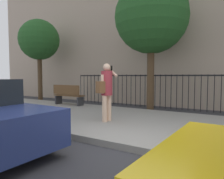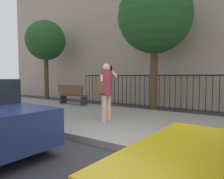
# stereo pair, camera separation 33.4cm
# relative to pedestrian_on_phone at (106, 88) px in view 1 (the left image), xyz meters

# --- Properties ---
(ground_plane) EXTENTS (60.00, 60.00, 0.00)m
(ground_plane) POSITION_rel_pedestrian_on_phone_xyz_m (1.38, -1.58, -1.16)
(ground_plane) COLOR #333338
(sidewalk) EXTENTS (28.00, 4.40, 0.15)m
(sidewalk) POSITION_rel_pedestrian_on_phone_xyz_m (1.38, 0.62, -1.09)
(sidewalk) COLOR gray
(sidewalk) RESTS_ON ground
(building_facade) EXTENTS (28.00, 4.00, 10.58)m
(building_facade) POSITION_rel_pedestrian_on_phone_xyz_m (1.38, 6.92, 4.13)
(building_facade) COLOR tan
(building_facade) RESTS_ON ground
(iron_fence) EXTENTS (12.03, 0.04, 1.60)m
(iron_fence) POSITION_rel_pedestrian_on_phone_xyz_m (1.38, 4.32, -0.14)
(iron_fence) COLOR black
(iron_fence) RESTS_ON ground
(pedestrian_on_phone) EXTENTS (0.51, 0.69, 1.74)m
(pedestrian_on_phone) POSITION_rel_pedestrian_on_phone_xyz_m (0.00, 0.00, 0.00)
(pedestrian_on_phone) COLOR beige
(pedestrian_on_phone) RESTS_ON sidewalk
(street_bench) EXTENTS (1.60, 0.45, 0.95)m
(street_bench) POSITION_rel_pedestrian_on_phone_xyz_m (-3.55, 2.09, -0.51)
(street_bench) COLOR brown
(street_bench) RESTS_ON sidewalk
(street_tree_near) EXTENTS (3.09, 3.09, 5.56)m
(street_tree_near) POSITION_rel_pedestrian_on_phone_xyz_m (0.15, 3.25, 2.83)
(street_tree_near) COLOR #4C3823
(street_tree_near) RESTS_ON ground
(street_tree_mid) EXTENTS (2.37, 2.37, 4.86)m
(street_tree_mid) POSITION_rel_pedestrian_on_phone_xyz_m (-6.81, 3.17, 2.48)
(street_tree_mid) COLOR #4C3823
(street_tree_mid) RESTS_ON ground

